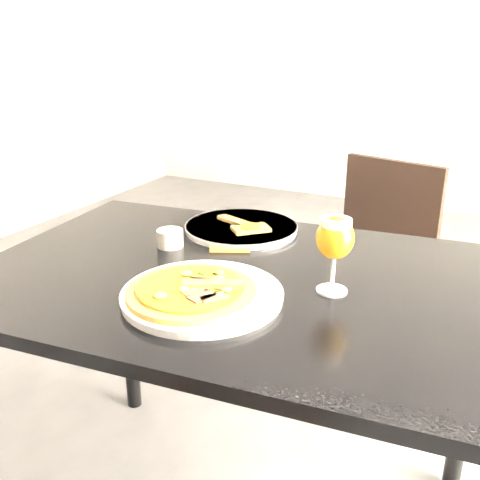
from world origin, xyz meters
The scene contains 10 objects.
ground centered at (0.00, 0.00, 0.00)m, with size 6.00×6.00×0.00m, color #4A4A4D.
dining_table centered at (-0.06, -0.29, 0.66)m, with size 1.27×0.91×0.75m.
chair_far centered at (0.06, 0.52, 0.47)m, with size 0.48×0.48×0.85m.
plate_main centered at (-0.07, -0.44, 0.76)m, with size 0.33×0.33×0.02m, color silver.
pizza centered at (-0.08, -0.46, 0.78)m, with size 0.26×0.26×0.03m.
plate_second centered at (-0.19, -0.03, 0.76)m, with size 0.31×0.31×0.02m, color silver.
crust_scraps centered at (-0.17, -0.05, 0.77)m, with size 0.18×0.13×0.01m.
loose_crust centered at (-0.15, -0.18, 0.75)m, with size 0.10×0.02×0.01m, color #985824.
sauce_cup centered at (-0.30, -0.22, 0.77)m, with size 0.07×0.07×0.04m.
beer_glass centered at (0.15, -0.29, 0.87)m, with size 0.08×0.08×0.16m.
Camera 1 is at (0.43, -1.28, 1.24)m, focal length 40.00 mm.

